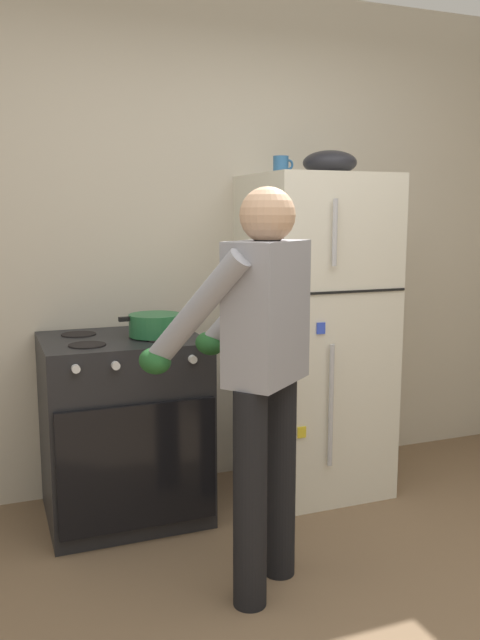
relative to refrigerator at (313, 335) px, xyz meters
name	(u,v)px	position (x,y,z in m)	size (l,w,h in m)	color
kitchen_wall_back	(195,241)	(-0.55, 0.38, 0.50)	(6.00, 0.10, 2.70)	beige
refrigerator	(313,335)	(0.00, 0.00, 0.00)	(0.68, 0.72, 1.70)	silver
stove_range	(124,428)	(-1.05, -0.01, -0.40)	(0.76, 0.67, 0.91)	black
person_cook	(258,357)	(-0.68, -0.85, 0.10)	(0.67, 0.70, 1.60)	black
red_pot	(155,325)	(-0.89, -0.05, 0.12)	(0.36, 0.26, 0.11)	#236638
coffee_mug	(281,165)	(-0.18, 0.05, 0.90)	(0.11, 0.08, 0.10)	#2D6093
mixing_bowl	(330,163)	(0.08, 0.00, 0.91)	(0.28, 0.28, 0.13)	black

